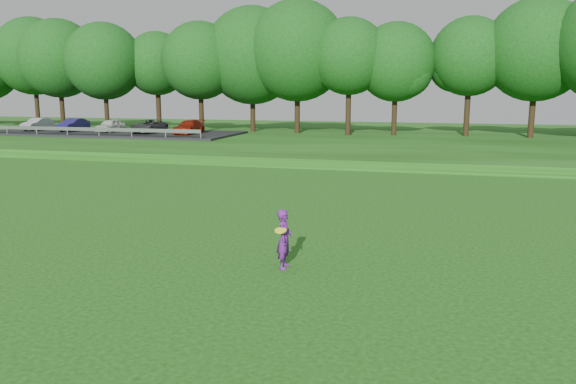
# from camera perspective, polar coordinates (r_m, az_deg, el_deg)

# --- Properties ---
(ground) EXTENTS (140.00, 140.00, 0.00)m
(ground) POSITION_cam_1_polar(r_m,az_deg,el_deg) (15.24, -8.33, -7.60)
(ground) COLOR #19400C
(ground) RESTS_ON ground
(berm) EXTENTS (130.00, 30.00, 0.60)m
(berm) POSITION_cam_1_polar(r_m,az_deg,el_deg) (47.82, 8.24, 5.00)
(berm) COLOR #19400C
(berm) RESTS_ON ground
(walking_path) EXTENTS (130.00, 1.60, 0.04)m
(walking_path) POSITION_cam_1_polar(r_m,az_deg,el_deg) (34.09, 5.24, 2.47)
(walking_path) COLOR gray
(walking_path) RESTS_ON ground
(treeline) EXTENTS (104.00, 7.00, 15.00)m
(treeline) POSITION_cam_1_polar(r_m,az_deg,el_deg) (51.70, 9.04, 14.03)
(treeline) COLOR #0E3C11
(treeline) RESTS_ON berm
(parking_lot) EXTENTS (24.00, 9.00, 1.38)m
(parking_lot) POSITION_cam_1_polar(r_m,az_deg,el_deg) (54.75, -17.22, 6.08)
(parking_lot) COLOR black
(parking_lot) RESTS_ON berm
(woman) EXTENTS (0.40, 0.75, 1.59)m
(woman) POSITION_cam_1_polar(r_m,az_deg,el_deg) (14.83, -0.38, -4.78)
(woman) COLOR #5E1B7A
(woman) RESTS_ON ground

